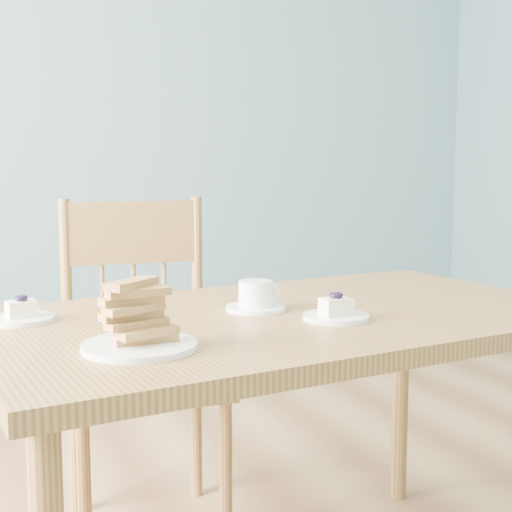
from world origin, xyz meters
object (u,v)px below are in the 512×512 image
cheesecake_plate_far (22,315)px  biscotti_plate (139,326)px  cheesecake_plate_near (336,313)px  dining_chair (142,362)px  dining_table (288,343)px  coffee_cup (256,298)px

cheesecake_plate_far → biscotti_plate: size_ratio=0.65×
cheesecake_plate_near → biscotti_plate: size_ratio=0.68×
dining_chair → cheesecake_plate_far: dining_chair is taller
cheesecake_plate_near → cheesecake_plate_far: cheesecake_plate_near is taller
dining_table → biscotti_plate: biscotti_plate is taller
biscotti_plate → dining_table: bearing=26.7°
dining_table → biscotti_plate: bearing=-159.6°
dining_table → cheesecake_plate_near: cheesecake_plate_near is taller
coffee_cup → cheesecake_plate_far: bearing=170.8°
dining_table → cheesecake_plate_near: size_ratio=10.04×
cheesecake_plate_near → coffee_cup: size_ratio=1.05×
cheesecake_plate_near → coffee_cup: bearing=126.8°
dining_table → cheesecake_plate_far: cheesecake_plate_far is taller
dining_chair → cheesecake_plate_far: 0.61m
dining_chair → coffee_cup: bearing=-68.5°
biscotti_plate → cheesecake_plate_near: bearing=10.5°
dining_table → dining_chair: (-0.21, 0.55, -0.16)m
cheesecake_plate_near → biscotti_plate: bearing=-169.5°
dining_table → cheesecake_plate_far: bearing=160.9°
coffee_cup → dining_chair: bearing=106.5°
cheesecake_plate_far → cheesecake_plate_near: bearing=-21.1°
dining_table → biscotti_plate: 0.45m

